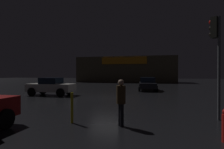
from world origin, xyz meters
The scene contains 7 objects.
ground_plane centered at (0.00, 0.00, 0.00)m, with size 120.00×120.00×0.00m, color black.
store_building centered at (-2.29, 27.44, 2.82)m, with size 21.68×7.34×5.63m.
traffic_signal_opposite centered at (6.23, -5.75, 3.27)m, with size 0.42×0.42×4.32m.
car_near centered at (3.04, 7.24, 0.77)m, with size 2.24×4.60×1.50m.
car_crossing centered at (-5.18, 0.42, 0.80)m, with size 4.10×1.94×1.57m.
pedestrian centered at (2.49, -7.59, 1.01)m, with size 0.47×0.47×1.72m.
bollard_kerb_a centered at (0.54, -7.57, 0.60)m, with size 0.10×0.10×1.19m, color gold.
Camera 1 is at (3.63, -14.20, 1.94)m, focal length 29.30 mm.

